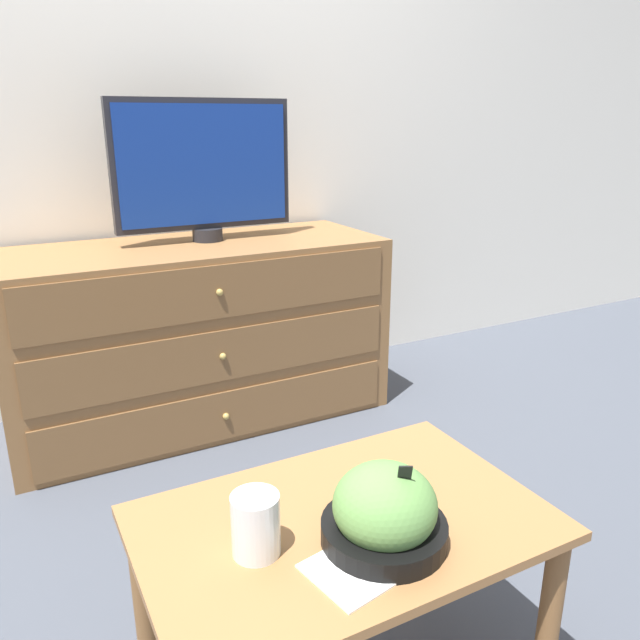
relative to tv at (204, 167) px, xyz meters
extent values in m
plane|color=#474C56|center=(-0.11, 0.26, -0.95)|extent=(12.00, 12.00, 0.00)
cube|color=white|center=(-0.11, 0.28, 0.35)|extent=(12.00, 0.05, 2.60)
cube|color=olive|center=(-0.07, -0.04, -0.61)|extent=(1.39, 0.54, 0.68)
cube|color=brown|center=(-0.07, -0.32, -0.84)|extent=(1.28, 0.01, 0.18)
sphere|color=tan|center=(-0.07, -0.32, -0.84)|extent=(0.02, 0.02, 0.02)
cube|color=brown|center=(-0.07, -0.32, -0.61)|extent=(1.28, 0.01, 0.18)
sphere|color=tan|center=(-0.07, -0.32, -0.61)|extent=(0.02, 0.02, 0.02)
cube|color=brown|center=(-0.07, -0.32, -0.38)|extent=(1.28, 0.01, 0.18)
sphere|color=tan|center=(-0.07, -0.32, -0.38)|extent=(0.02, 0.02, 0.02)
cylinder|color=#232328|center=(0.00, 0.00, -0.24)|extent=(0.11, 0.11, 0.05)
cube|color=#232328|center=(0.00, 0.00, 0.01)|extent=(0.66, 0.04, 0.46)
cube|color=navy|center=(0.00, -0.02, 0.01)|extent=(0.62, 0.01, 0.42)
cube|color=#9E6B3D|center=(-0.19, -1.37, -0.57)|extent=(0.77, 0.50, 0.02)
cylinder|color=brown|center=(0.16, -1.58, -0.77)|extent=(0.04, 0.04, 0.37)
cylinder|color=brown|center=(-0.54, -1.15, -0.77)|extent=(0.04, 0.04, 0.37)
cylinder|color=brown|center=(0.16, -1.15, -0.77)|extent=(0.04, 0.04, 0.37)
cylinder|color=black|center=(-0.16, -1.46, -0.54)|extent=(0.23, 0.23, 0.04)
ellipsoid|color=#66994C|center=(-0.16, -1.46, -0.48)|extent=(0.19, 0.19, 0.15)
cube|color=black|center=(-0.14, -1.47, -0.47)|extent=(0.04, 0.05, 0.14)
cube|color=black|center=(-0.15, -1.49, -0.40)|extent=(0.03, 0.02, 0.03)
cylinder|color=#9E6638|center=(-0.38, -1.38, -0.52)|extent=(0.08, 0.08, 0.07)
cylinder|color=white|center=(-0.38, -1.38, -0.50)|extent=(0.09, 0.09, 0.11)
cube|color=white|center=(-0.25, -1.50, -0.56)|extent=(0.16, 0.16, 0.00)
camera|label=1|loc=(-0.71, -2.24, 0.17)|focal=35.00mm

